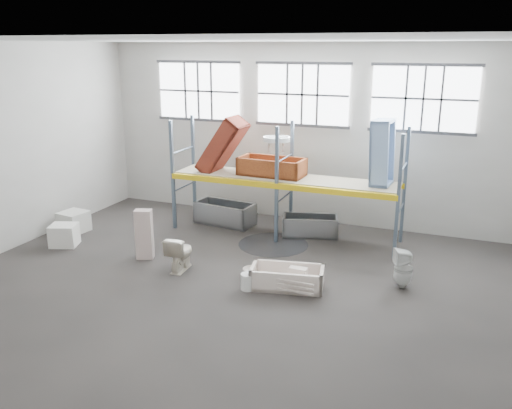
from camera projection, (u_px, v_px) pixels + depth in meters
The scene contains 32 objects.
floor at pixel (230, 289), 11.35m from camera, with size 12.00×10.00×0.10m, color #413A37.
ceiling at pixel (226, 37), 9.89m from camera, with size 12.00×10.00×0.10m, color silver.
wall_back at pixel (303, 134), 15.11m from camera, with size 12.00×0.10×5.00m, color #A6A19A.
wall_front at pixel (44, 264), 6.12m from camera, with size 12.00×0.10×5.00m, color #B5B0A7.
window_left at pixel (199, 91), 15.84m from camera, with size 2.60×0.04×1.60m, color white.
window_mid at pixel (302, 95), 14.70m from camera, with size 2.60×0.04×1.60m, color white.
window_right at pixel (424, 99), 13.56m from camera, with size 2.60×0.04×1.60m, color white.
rack_upright_la at pixel (173, 176), 14.55m from camera, with size 0.08×0.08×3.00m, color slate.
rack_upright_lb at pixel (194, 167), 15.62m from camera, with size 0.08×0.08×3.00m, color slate.
rack_upright_ma at pixel (277, 186), 13.48m from camera, with size 0.08×0.08×3.00m, color slate.
rack_upright_mb at pixel (291, 176), 14.55m from camera, with size 0.08×0.08×3.00m, color slate.
rack_upright_ra at pixel (398, 198), 12.42m from camera, with size 0.08×0.08×3.00m, color slate.
rack_upright_rb at pixel (405, 186), 13.48m from camera, with size 0.08×0.08×3.00m, color slate.
rack_beam_front at pixel (277, 186), 13.48m from camera, with size 6.00×0.10×0.14m, color yellow.
rack_beam_back at pixel (291, 176), 14.55m from camera, with size 6.00×0.10×0.14m, color yellow.
shelf_deck at pixel (284, 178), 14.00m from camera, with size 5.90×1.10×0.03m, color gray.
wet_patch at pixel (273, 244), 13.73m from camera, with size 1.80×1.80×0.00m, color black.
bathtub_beige at pixel (287, 277), 11.25m from camera, with size 1.52×0.71×0.45m, color silver, non-canonical shape.
cistern_spare at pixel (298, 276), 11.19m from camera, with size 0.38×0.18×0.36m, color silver.
sink_in_tub at pixel (252, 271), 11.73m from camera, with size 0.41×0.41×0.14m, color beige.
toilet_beige at pixel (180, 253), 12.08m from camera, with size 0.46×0.80×0.82m, color beige.
cistern_tall at pixel (144, 234), 12.68m from camera, with size 0.39×0.25×1.21m, color beige.
toilet_white at pixel (403, 268), 11.18m from camera, with size 0.39×0.40×0.86m, color white.
steel_tub_left at pixel (225, 213), 15.27m from camera, with size 1.66×0.78×0.61m, color #B5B9BE, non-canonical shape.
steel_tub_right at pixel (310, 226), 14.34m from camera, with size 1.45×0.68×0.53m, color #9CA0A4, non-canonical shape.
rust_tub_flat at pixel (272, 167), 14.13m from camera, with size 1.73×0.81×0.49m, color brown, non-canonical shape.
rust_tub_tilted at pixel (223, 146), 14.40m from camera, with size 1.68×0.79×0.47m, color maroon, non-canonical shape.
sink_on_shelf at pixel (276, 159), 13.80m from camera, with size 0.70×0.54×0.62m, color silver.
blue_tub_upright at pixel (382, 153), 13.01m from camera, with size 1.60×0.75×0.45m, color #7E9BC8, non-canonical shape.
bucket at pixel (248, 282), 11.17m from camera, with size 0.30×0.30×0.35m, color white.
carton_near at pixel (64, 235), 13.59m from camera, with size 0.64×0.55×0.55m, color white.
carton_far at pixel (74, 222), 14.62m from camera, with size 0.67×0.67×0.56m, color silver.
Camera 1 is at (4.36, -9.42, 4.91)m, focal length 37.60 mm.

